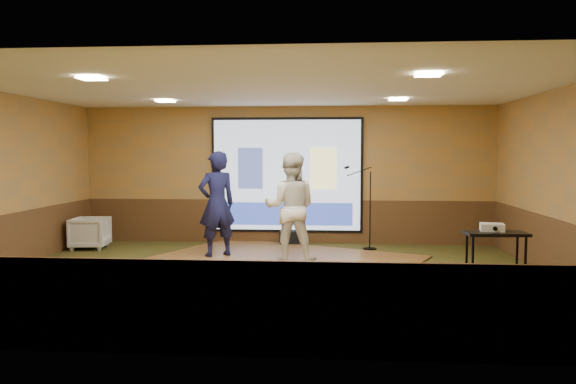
# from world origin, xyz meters

# --- Properties ---
(ground) EXTENTS (9.00, 9.00, 0.00)m
(ground) POSITION_xyz_m (0.00, 0.00, 0.00)
(ground) COLOR #2D3719
(ground) RESTS_ON ground
(room_shell) EXTENTS (9.04, 7.04, 3.02)m
(room_shell) POSITION_xyz_m (0.00, 0.00, 2.09)
(room_shell) COLOR #A67F45
(room_shell) RESTS_ON ground
(wainscot_back) EXTENTS (9.00, 0.04, 0.95)m
(wainscot_back) POSITION_xyz_m (0.00, 3.48, 0.47)
(wainscot_back) COLOR #54321C
(wainscot_back) RESTS_ON ground
(wainscot_front) EXTENTS (9.00, 0.04, 0.95)m
(wainscot_front) POSITION_xyz_m (0.00, -3.48, 0.47)
(wainscot_front) COLOR #54321C
(wainscot_front) RESTS_ON ground
(wainscot_left) EXTENTS (0.04, 7.00, 0.95)m
(wainscot_left) POSITION_xyz_m (-4.48, 0.00, 0.47)
(wainscot_left) COLOR #54321C
(wainscot_left) RESTS_ON ground
(wainscot_right) EXTENTS (0.04, 7.00, 0.95)m
(wainscot_right) POSITION_xyz_m (4.48, 0.00, 0.47)
(wainscot_right) COLOR #54321C
(wainscot_right) RESTS_ON ground
(projector_screen) EXTENTS (3.32, 0.06, 2.52)m
(projector_screen) POSITION_xyz_m (0.00, 3.44, 1.47)
(projector_screen) COLOR black
(projector_screen) RESTS_ON room_shell
(downlight_nw) EXTENTS (0.32, 0.32, 0.02)m
(downlight_nw) POSITION_xyz_m (-2.20, 1.80, 2.97)
(downlight_nw) COLOR beige
(downlight_nw) RESTS_ON room_shell
(downlight_ne) EXTENTS (0.32, 0.32, 0.02)m
(downlight_ne) POSITION_xyz_m (2.20, 1.80, 2.97)
(downlight_ne) COLOR beige
(downlight_ne) RESTS_ON room_shell
(downlight_sw) EXTENTS (0.32, 0.32, 0.02)m
(downlight_sw) POSITION_xyz_m (-2.20, -1.50, 2.97)
(downlight_sw) COLOR beige
(downlight_sw) RESTS_ON room_shell
(downlight_se) EXTENTS (0.32, 0.32, 0.02)m
(downlight_se) POSITION_xyz_m (2.20, -1.50, 2.97)
(downlight_se) COLOR beige
(downlight_se) RESTS_ON room_shell
(dance_floor) EXTENTS (5.67, 5.12, 0.03)m
(dance_floor) POSITION_xyz_m (0.05, 1.28, 0.02)
(dance_floor) COLOR brown
(dance_floor) RESTS_ON ground
(player_left) EXTENTS (0.87, 0.79, 1.98)m
(player_left) POSITION_xyz_m (-1.18, 1.62, 1.03)
(player_left) COLOR #13143C
(player_left) RESTS_ON dance_floor
(player_right) EXTENTS (0.96, 0.75, 1.96)m
(player_right) POSITION_xyz_m (0.25, 1.15, 1.01)
(player_right) COLOR beige
(player_right) RESTS_ON dance_floor
(av_table) EXTENTS (0.84, 0.44, 0.88)m
(av_table) POSITION_xyz_m (3.28, -0.79, 0.60)
(av_table) COLOR black
(av_table) RESTS_ON ground
(projector) EXTENTS (0.36, 0.31, 0.11)m
(projector) POSITION_xyz_m (3.25, -0.71, 0.94)
(projector) COLOR white
(projector) RESTS_ON av_table
(mic_stand) EXTENTS (0.68, 0.28, 1.73)m
(mic_stand) POSITION_xyz_m (1.72, 2.78, 0.49)
(mic_stand) COLOR black
(mic_stand) RESTS_ON ground
(banquet_chair) EXTENTS (0.81, 0.79, 0.66)m
(banquet_chair) POSITION_xyz_m (-4.00, 2.38, 0.33)
(banquet_chair) COLOR gray
(banquet_chair) RESTS_ON ground
(duffel_bag) EXTENTS (0.52, 0.38, 0.29)m
(duffel_bag) POSITION_xyz_m (0.10, 3.22, 0.15)
(duffel_bag) COLOR black
(duffel_bag) RESTS_ON ground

